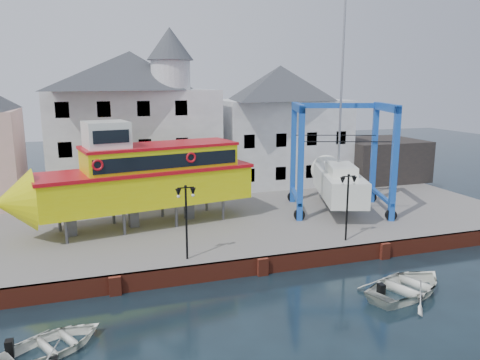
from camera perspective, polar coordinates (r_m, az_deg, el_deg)
name	(u,v)px	position (r m, az deg, el deg)	size (l,w,h in m)	color
ground	(262,275)	(26.84, 2.70, -11.46)	(140.00, 140.00, 0.00)	#19252D
hardstanding	(212,215)	(36.57, -3.46, -4.26)	(44.00, 22.00, 1.00)	slate
quay_wall	(261,266)	(26.74, 2.63, -10.39)	(44.00, 0.47, 1.00)	maroon
building_white_main	(134,121)	(41.73, -12.75, 7.02)	(14.00, 8.30, 14.00)	silver
building_white_right	(280,125)	(45.84, 4.84, 6.73)	(12.00, 8.00, 11.20)	silver
shed_dark	(378,159)	(49.36, 16.45, 2.44)	(8.00, 7.00, 4.00)	black
lamp_post_left	(186,203)	(25.52, -6.61, -2.85)	(1.12, 0.32, 4.20)	black
lamp_post_right	(348,190)	(29.14, 13.02, -1.25)	(1.12, 0.32, 4.20)	black
tour_boat	(132,178)	(31.88, -12.98, 0.26)	(16.94, 6.80, 7.19)	#59595E
travel_lift	(337,175)	(36.97, 11.72, 0.62)	(8.72, 10.62, 15.60)	#1656A6
motorboat_b	(407,294)	(26.08, 19.72, -12.90)	(3.72, 5.21, 1.08)	white
motorboat_d	(54,351)	(21.40, -21.69, -18.76)	(2.92, 4.09, 0.85)	white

